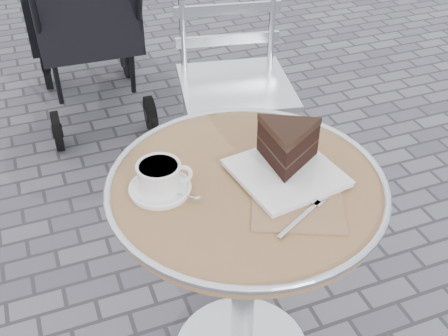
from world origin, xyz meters
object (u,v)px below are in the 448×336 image
object	(u,v)px
cappuccino_set	(160,179)
baby_stroller	(82,14)
cafe_table	(245,230)
bistro_chair	(231,53)
cake_plate_set	(288,151)

from	to	relation	value
cappuccino_set	baby_stroller	world-z (taller)	baby_stroller
cafe_table	bistro_chair	world-z (taller)	bistro_chair
bistro_chair	cafe_table	bearing A→B (deg)	-98.44
cafe_table	bistro_chair	xyz separation A→B (m)	(0.34, 0.95, 0.04)
cafe_table	cappuccino_set	distance (m)	0.29
bistro_chair	cake_plate_set	bearing A→B (deg)	-92.18
cake_plate_set	bistro_chair	distance (m)	0.99
baby_stroller	cake_plate_set	bearing A→B (deg)	-79.50
cappuccino_set	baby_stroller	xyz separation A→B (m)	(0.08, 1.78, -0.25)
bistro_chair	baby_stroller	size ratio (longest dim) A/B	0.85
cappuccino_set	bistro_chair	xyz separation A→B (m)	(0.55, 0.90, -0.16)
baby_stroller	cappuccino_set	bearing A→B (deg)	-89.80
cake_plate_set	cafe_table	bearing A→B (deg)	177.35
cappuccino_set	bistro_chair	size ratio (longest dim) A/B	0.16
cappuccino_set	bistro_chair	world-z (taller)	bistro_chair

